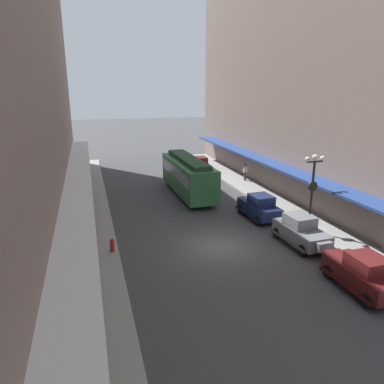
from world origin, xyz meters
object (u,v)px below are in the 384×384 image
object	(u,v)px
lamp_post_with_clock	(312,190)
parked_car_0	(200,165)
parked_car_3	(363,272)
streetcar	(188,174)
parked_car_2	(301,230)
parked_car_1	(259,206)
pedestrian_0	(245,172)
fire_hydrant	(112,245)
pedestrian_1	(85,185)

from	to	relation	value
lamp_post_with_clock	parked_car_0	bearing A→B (deg)	94.63
parked_car_3	streetcar	bearing A→B (deg)	101.53
streetcar	parked_car_2	bearing A→B (deg)	-73.20
parked_car_1	pedestrian_0	size ratio (longest dim) A/B	2.58
parked_car_1	pedestrian_0	world-z (taller)	parked_car_1
lamp_post_with_clock	parked_car_1	bearing A→B (deg)	117.70
fire_hydrant	pedestrian_1	bearing A→B (deg)	96.49
parked_car_1	pedestrian_1	distance (m)	15.67
parked_car_2	streetcar	bearing A→B (deg)	106.80
parked_car_0	lamp_post_with_clock	size ratio (longest dim) A/B	0.83
parked_car_3	lamp_post_with_clock	world-z (taller)	lamp_post_with_clock
parked_car_3	lamp_post_with_clock	distance (m)	7.27
pedestrian_0	pedestrian_1	world-z (taller)	same
parked_car_2	fire_hydrant	size ratio (longest dim) A/B	5.26
parked_car_0	pedestrian_1	world-z (taller)	parked_car_0
fire_hydrant	pedestrian_1	world-z (taller)	pedestrian_1
parked_car_1	lamp_post_with_clock	world-z (taller)	lamp_post_with_clock
fire_hydrant	pedestrian_0	world-z (taller)	pedestrian_0
fire_hydrant	pedestrian_1	xyz separation A→B (m)	(-1.44, 12.69, 0.45)
streetcar	lamp_post_with_clock	xyz separation A→B (m)	(5.25, -10.84, 1.08)
parked_car_0	pedestrian_0	bearing A→B (deg)	-57.03
parked_car_3	pedestrian_1	distance (m)	23.56
parked_car_2	parked_car_0	bearing A→B (deg)	89.94
fire_hydrant	parked_car_2	bearing A→B (deg)	-9.67
parked_car_3	streetcar	distance (m)	18.00
pedestrian_0	pedestrian_1	distance (m)	15.93
parked_car_2	pedestrian_1	world-z (taller)	parked_car_2
parked_car_0	parked_car_1	distance (m)	15.27
parked_car_1	parked_car_3	world-z (taller)	same
streetcar	pedestrian_0	xyz separation A→B (m)	(6.97, 2.95, -0.89)
parked_car_2	pedestrian_1	distance (m)	19.32
streetcar	lamp_post_with_clock	world-z (taller)	lamp_post_with_clock
pedestrian_1	fire_hydrant	bearing A→B (deg)	-83.51
parked_car_1	parked_car_3	distance (m)	10.30
parked_car_2	fire_hydrant	bearing A→B (deg)	170.33
parked_car_1	fire_hydrant	world-z (taller)	parked_car_1
streetcar	pedestrian_0	size ratio (longest dim) A/B	5.76
lamp_post_with_clock	pedestrian_0	bearing A→B (deg)	82.88
lamp_post_with_clock	fire_hydrant	bearing A→B (deg)	177.84
parked_car_1	streetcar	distance (m)	8.12
parked_car_2	parked_car_3	bearing A→B (deg)	-91.18
parked_car_0	lamp_post_with_clock	world-z (taller)	lamp_post_with_clock
streetcar	fire_hydrant	size ratio (longest dim) A/B	11.74
parked_car_2	parked_car_3	world-z (taller)	same
parked_car_0	parked_car_3	world-z (taller)	same
parked_car_3	parked_car_1	bearing A→B (deg)	91.09
fire_hydrant	pedestrian_0	distance (m)	19.66
pedestrian_0	parked_car_0	bearing A→B (deg)	122.97
parked_car_1	fire_hydrant	xyz separation A→B (m)	(-10.90, -3.04, -0.38)
parked_car_3	lamp_post_with_clock	size ratio (longest dim) A/B	0.83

